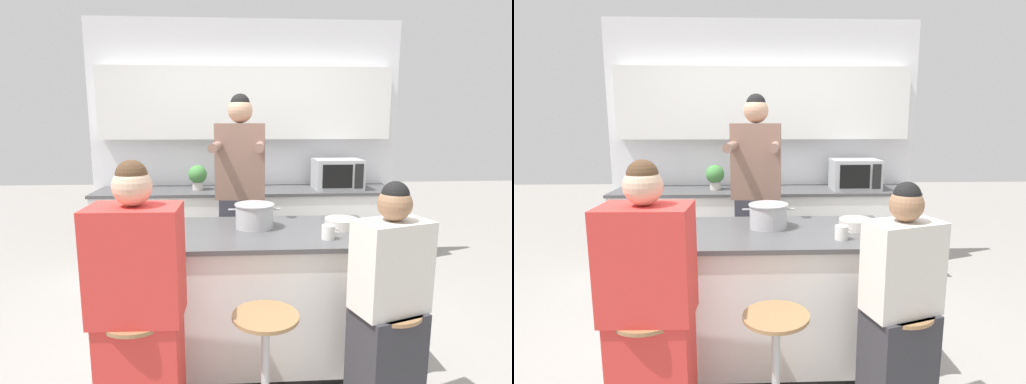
# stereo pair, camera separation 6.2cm
# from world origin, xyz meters

# --- Properties ---
(ground_plane) EXTENTS (16.00, 16.00, 0.00)m
(ground_plane) POSITION_xyz_m (0.00, 0.00, 0.00)
(ground_plane) COLOR gray
(wall_back) EXTENTS (3.34, 0.22, 2.70)m
(wall_back) POSITION_xyz_m (0.00, 1.81, 1.54)
(wall_back) COLOR white
(wall_back) RESTS_ON ground_plane
(back_counter) EXTENTS (3.11, 0.60, 0.94)m
(back_counter) POSITION_xyz_m (0.00, 1.52, 0.47)
(back_counter) COLOR white
(back_counter) RESTS_ON ground_plane
(kitchen_island) EXTENTS (1.63, 0.82, 0.91)m
(kitchen_island) POSITION_xyz_m (0.00, 0.00, 0.46)
(kitchen_island) COLOR black
(kitchen_island) RESTS_ON ground_plane
(bar_stool_leftmost) EXTENTS (0.38, 0.38, 0.66)m
(bar_stool_leftmost) POSITION_xyz_m (-0.65, -0.68, 0.34)
(bar_stool_leftmost) COLOR #997047
(bar_stool_leftmost) RESTS_ON ground_plane
(bar_stool_center) EXTENTS (0.38, 0.38, 0.66)m
(bar_stool_center) POSITION_xyz_m (0.00, -0.69, 0.34)
(bar_stool_center) COLOR #997047
(bar_stool_center) RESTS_ON ground_plane
(bar_stool_rightmost) EXTENTS (0.38, 0.38, 0.66)m
(bar_stool_rightmost) POSITION_xyz_m (0.65, -0.67, 0.34)
(bar_stool_rightmost) COLOR #997047
(bar_stool_rightmost) RESTS_ON ground_plane
(person_cooking) EXTENTS (0.46, 0.60, 1.86)m
(person_cooking) POSITION_xyz_m (-0.09, 0.72, 0.93)
(person_cooking) COLOR #383842
(person_cooking) RESTS_ON ground_plane
(person_wrapped_blanket) EXTENTS (0.45, 0.30, 1.46)m
(person_wrapped_blanket) POSITION_xyz_m (-0.64, -0.68, 0.69)
(person_wrapped_blanket) COLOR red
(person_wrapped_blanket) RESTS_ON ground_plane
(person_seated_near) EXTENTS (0.42, 0.35, 1.34)m
(person_seated_near) POSITION_xyz_m (0.65, -0.68, 0.61)
(person_seated_near) COLOR #333338
(person_seated_near) RESTS_ON ground_plane
(cooking_pot) EXTENTS (0.36, 0.27, 0.17)m
(cooking_pot) POSITION_xyz_m (-0.01, 0.08, 1.00)
(cooking_pot) COLOR #B7BABC
(cooking_pot) RESTS_ON kitchen_island
(fruit_bowl) EXTENTS (0.23, 0.23, 0.07)m
(fruit_bowl) POSITION_xyz_m (0.58, 0.03, 0.95)
(fruit_bowl) COLOR silver
(fruit_bowl) RESTS_ON kitchen_island
(coffee_cup_near) EXTENTS (0.11, 0.08, 0.09)m
(coffee_cup_near) POSITION_xyz_m (0.43, -0.22, 0.96)
(coffee_cup_near) COLOR white
(coffee_cup_near) RESTS_ON kitchen_island
(microwave) EXTENTS (0.49, 0.37, 0.31)m
(microwave) POSITION_xyz_m (0.94, 1.48, 1.09)
(microwave) COLOR #B2B5B7
(microwave) RESTS_ON back_counter
(potted_plant) EXTENTS (0.19, 0.19, 0.26)m
(potted_plant) POSITION_xyz_m (-0.51, 1.52, 1.08)
(potted_plant) COLOR beige
(potted_plant) RESTS_ON back_counter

